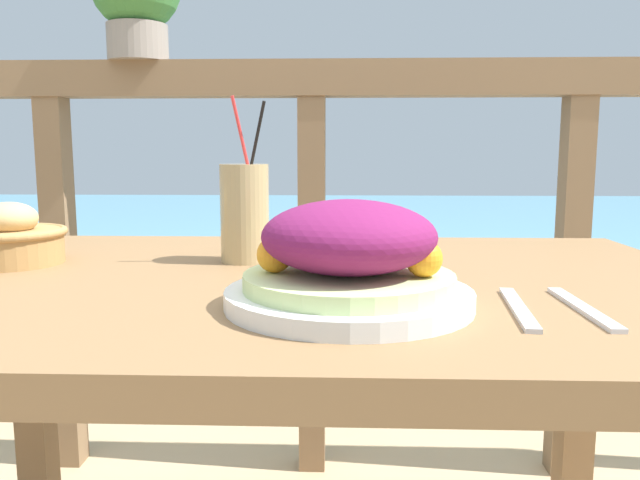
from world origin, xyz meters
name	(u,v)px	position (x,y,z in m)	size (l,w,h in m)	color
patio_table	(284,339)	(0.00, 0.00, 0.61)	(1.20, 0.78, 0.70)	olive
railing_fence	(312,197)	(0.00, 0.79, 0.75)	(2.80, 0.08, 1.10)	brown
sea_backdrop	(330,249)	(0.00, 3.29, 0.22)	(12.00, 4.00, 0.44)	#568EA8
salad_plate	(349,261)	(0.09, -0.17, 0.75)	(0.27, 0.27, 0.12)	silver
drink_glass	(245,213)	(-0.07, 0.11, 0.78)	(0.08, 0.08, 0.25)	tan
bread_basket	(10,239)	(-0.42, 0.07, 0.74)	(0.17, 0.17, 0.09)	#AD7F47
fork	(518,308)	(0.27, -0.18, 0.71)	(0.04, 0.18, 0.00)	silver
knife	(582,308)	(0.34, -0.18, 0.71)	(0.02, 0.18, 0.00)	silver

